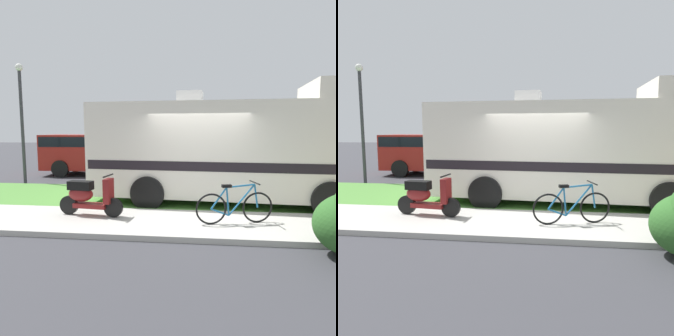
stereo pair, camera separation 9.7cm
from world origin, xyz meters
TOP-DOWN VIEW (x-y plane):
  - ground_plane at (0.00, 0.00)m, footprint 80.00×80.00m
  - sidewalk at (0.00, -1.20)m, footprint 24.00×2.00m
  - grass_strip at (0.00, 1.50)m, footprint 24.00×3.40m
  - motorhome_rv at (0.99, 1.22)m, footprint 7.75×3.08m
  - scooter at (-2.49, -0.96)m, footprint 1.56×0.52m
  - bicycle at (0.81, -1.22)m, footprint 1.64×0.59m
  - pickup_truck_near at (-5.09, 6.26)m, footprint 5.32×2.20m
  - street_lamp_post at (-6.77, 3.60)m, footprint 0.28×0.28m

SIDE VIEW (x-z plane):
  - ground_plane at x=0.00m, z-range 0.00..0.00m
  - grass_strip at x=0.00m, z-range 0.00..0.08m
  - sidewalk at x=0.00m, z-range 0.00..0.12m
  - bicycle at x=0.81m, z-range 0.05..0.94m
  - scooter at x=-2.49m, z-range 0.10..1.06m
  - pickup_truck_near at x=-5.09m, z-range 0.06..1.91m
  - motorhome_rv at x=0.99m, z-range -0.09..3.23m
  - street_lamp_post at x=-6.77m, z-range 0.46..5.02m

